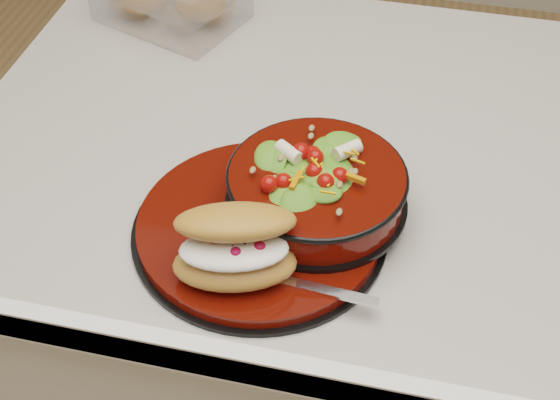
% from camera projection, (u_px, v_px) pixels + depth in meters
% --- Properties ---
extents(island_counter, '(1.24, 0.74, 0.90)m').
position_uv_depth(island_counter, '(391.00, 348.00, 1.34)').
color(island_counter, white).
rests_on(island_counter, ground).
extents(dinner_plate, '(0.30, 0.30, 0.02)m').
position_uv_depth(dinner_plate, '(260.00, 228.00, 0.91)').
color(dinner_plate, black).
rests_on(dinner_plate, island_counter).
extents(salad_bowl, '(0.22, 0.22, 0.09)m').
position_uv_depth(salad_bowl, '(317.00, 183.00, 0.90)').
color(salad_bowl, black).
rests_on(salad_bowl, dinner_plate).
extents(croissant, '(0.15, 0.12, 0.08)m').
position_uv_depth(croissant, '(236.00, 247.00, 0.82)').
color(croissant, '#CC853E').
rests_on(croissant, dinner_plate).
extents(fork, '(0.17, 0.03, 0.00)m').
position_uv_depth(fork, '(295.00, 283.00, 0.84)').
color(fork, silver).
rests_on(fork, dinner_plate).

